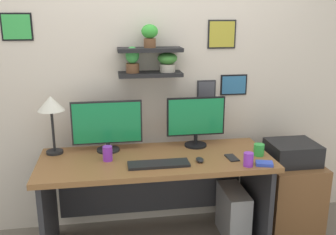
{
  "coord_description": "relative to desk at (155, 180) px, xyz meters",
  "views": [
    {
      "loc": [
        -0.33,
        -2.65,
        1.8
      ],
      "look_at": [
        0.1,
        0.05,
        1.05
      ],
      "focal_mm": 40.42,
      "sensor_mm": 36.0,
      "label": 1
    }
  ],
  "objects": [
    {
      "name": "monitor_left",
      "position": [
        -0.35,
        0.16,
        0.41
      ],
      "size": [
        0.55,
        0.18,
        0.4
      ],
      "color": "black",
      "rests_on": "desk"
    },
    {
      "name": "back_wall_assembly",
      "position": [
        0.0,
        0.38,
        0.81
      ],
      "size": [
        4.4,
        0.24,
        2.7
      ],
      "color": "beige",
      "rests_on": "ground"
    },
    {
      "name": "monitor_right",
      "position": [
        0.35,
        0.16,
        0.43
      ],
      "size": [
        0.47,
        0.18,
        0.41
      ],
      "color": "black",
      "rests_on": "desk"
    },
    {
      "name": "cell_phone",
      "position": [
        0.56,
        -0.16,
        0.21
      ],
      "size": [
        0.08,
        0.14,
        0.01
      ],
      "primitive_type": "cube",
      "rotation": [
        0.0,
        0.0,
        0.07
      ],
      "color": "black",
      "rests_on": "desk"
    },
    {
      "name": "coffee_mug",
      "position": [
        0.78,
        -0.13,
        0.25
      ],
      "size": [
        0.08,
        0.08,
        0.09
      ],
      "primitive_type": "cylinder",
      "color": "green",
      "rests_on": "desk"
    },
    {
      "name": "water_cup",
      "position": [
        -0.36,
        -0.06,
        0.26
      ],
      "size": [
        0.07,
        0.07,
        0.11
      ],
      "primitive_type": "cylinder",
      "color": "purple",
      "rests_on": "desk"
    },
    {
      "name": "keyboard",
      "position": [
        -0.0,
        -0.21,
        0.22
      ],
      "size": [
        0.44,
        0.14,
        0.02
      ],
      "primitive_type": "cube",
      "color": "black",
      "rests_on": "desk"
    },
    {
      "name": "desk",
      "position": [
        0.0,
        0.0,
        0.0
      ],
      "size": [
        1.75,
        0.68,
        0.75
      ],
      "color": "brown",
      "rests_on": "ground"
    },
    {
      "name": "computer_tower_right",
      "position": [
        0.64,
        -0.03,
        -0.34
      ],
      "size": [
        0.18,
        0.4,
        0.42
      ],
      "primitive_type": "cube",
      "color": "#99999E",
      "rests_on": "ground"
    },
    {
      "name": "computer_mouse",
      "position": [
        0.31,
        -0.19,
        0.22
      ],
      "size": [
        0.06,
        0.09,
        0.03
      ],
      "primitive_type": "ellipsoid",
      "color": "black",
      "rests_on": "desk"
    },
    {
      "name": "drawer_cabinet",
      "position": [
        1.13,
        -0.01,
        -0.23
      ],
      "size": [
        0.44,
        0.5,
        0.62
      ],
      "primitive_type": "cube",
      "color": "brown",
      "rests_on": "ground"
    },
    {
      "name": "scissors_tray",
      "position": [
        0.75,
        -0.32,
        0.22
      ],
      "size": [
        0.14,
        0.11,
        0.02
      ],
      "primitive_type": "cube",
      "rotation": [
        0.0,
        0.0,
        -0.3
      ],
      "color": "blue",
      "rests_on": "desk"
    },
    {
      "name": "desk_lamp",
      "position": [
        -0.77,
        0.16,
        0.57
      ],
      "size": [
        0.2,
        0.2,
        0.45
      ],
      "color": "black",
      "rests_on": "desk"
    },
    {
      "name": "pen_cup",
      "position": [
        0.63,
        -0.32,
        0.26
      ],
      "size": [
        0.07,
        0.07,
        0.1
      ],
      "primitive_type": "cylinder",
      "color": "purple",
      "rests_on": "desk"
    },
    {
      "name": "printer",
      "position": [
        1.13,
        -0.01,
        0.16
      ],
      "size": [
        0.38,
        0.34,
        0.17
      ],
      "primitive_type": "cube",
      "color": "black",
      "rests_on": "drawer_cabinet"
    }
  ]
}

